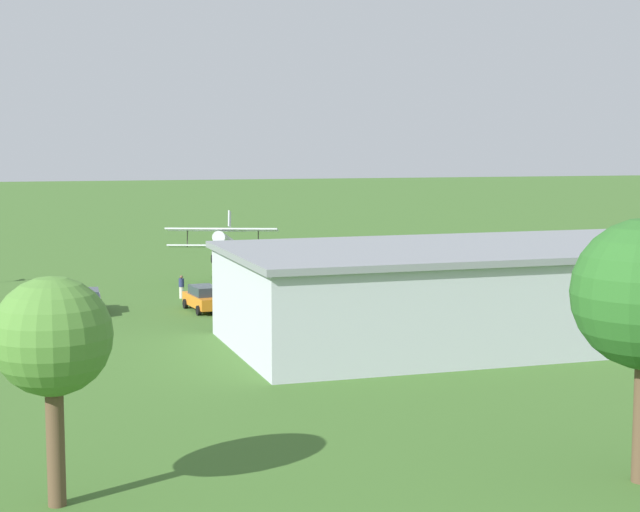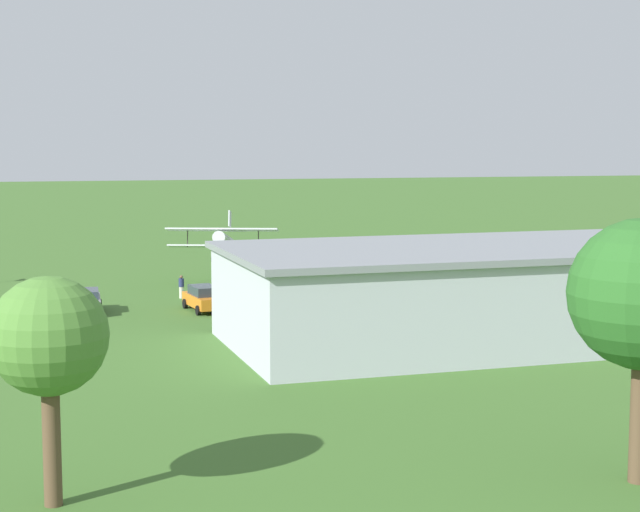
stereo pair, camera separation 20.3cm
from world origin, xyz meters
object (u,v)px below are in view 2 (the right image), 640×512
Objects in this scene: person_walking_on_apron at (334,282)px; person_at_fence_line at (181,287)px; person_near_hangar_door at (272,285)px; person_beside_truck at (610,272)px; biplane at (224,240)px; hangar at (563,289)px; car_grey at (86,301)px; tree_by_windsock at (49,339)px; car_orange at (204,298)px.

person_at_fence_line is (11.22, -0.20, 0.04)m from person_walking_on_apron.
person_beside_truck is at bearing 178.89° from person_near_hangar_door.
biplane is at bearing -15.56° from person_beside_truck.
person_beside_truck is at bearing -126.86° from hangar.
biplane is 10.65m from person_walking_on_apron.
car_grey is 36.48m from tree_by_windsock.
person_beside_truck is at bearing -171.02° from car_orange.
person_at_fence_line is at bearing -102.55° from tree_by_windsock.
car_grey is at bearing 34.64° from person_at_fence_line.
car_orange is 2.75× the size of person_beside_truck.
person_at_fence_line is at bearing -145.36° from car_grey.
biplane is 30.58m from person_beside_truck.
car_orange reaches higher than person_walking_on_apron.
person_beside_truck reaches higher than person_near_hangar_door.
car_grey is at bearing 14.04° from person_walking_on_apron.
person_at_fence_line is at bearing -1.05° from person_beside_truck.
person_at_fence_line is at bearing -45.09° from hangar.
hangar is 5.52× the size of tree_by_windsock.
person_beside_truck is 33.74m from person_at_fence_line.
biplane reaches higher than car_grey.
biplane is at bearing -132.38° from car_grey.
hangar is at bearing 150.54° from car_grey.
biplane reaches higher than person_near_hangar_door.
person_near_hangar_door is at bearing -56.39° from hangar.
person_walking_on_apron is at bearing -116.55° from tree_by_windsock.
tree_by_windsock is (15.66, 40.76, 4.49)m from person_near_hangar_door.
tree_by_windsock is (2.28, 36.14, 4.43)m from car_grey.
tree_by_windsock is at bearing 43.21° from person_beside_truck.
car_grey is at bearing -8.45° from car_orange.
hangar reaches higher than person_near_hangar_door.
hangar is at bearing 119.16° from biplane.
car_grey is 18.59m from person_walking_on_apron.
person_walking_on_apron is 0.96× the size of person_at_fence_line.
hangar is at bearing -143.38° from tree_by_windsock.
person_beside_truck is at bearing 178.93° from person_walking_on_apron.
car_orange reaches higher than person_at_fence_line.
tree_by_windsock is at bearing 77.45° from person_at_fence_line.
person_near_hangar_door is (4.66, -0.11, -0.03)m from person_walking_on_apron.
car_orange is at bearing 74.83° from biplane.
car_orange is at bearing -105.70° from tree_by_windsock.
car_orange is at bearing 97.31° from person_at_fence_line.
tree_by_windsock is (9.84, 35.02, 4.39)m from car_orange.
person_near_hangar_door is 6.56m from person_at_fence_line.
hangar is 23.58× the size of person_beside_truck.
person_walking_on_apron is 4.66m from person_near_hangar_door.
person_near_hangar_door is 43.89m from tree_by_windsock.
person_near_hangar_door is at bearing -1.29° from person_walking_on_apron.
person_beside_truck is at bearing -174.24° from car_grey.
biplane is 16.79m from car_grey.
person_near_hangar_door is 0.93× the size of person_at_fence_line.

